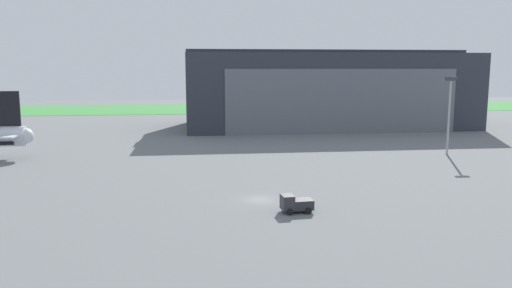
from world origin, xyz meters
name	(u,v)px	position (x,y,z in m)	size (l,w,h in m)	color
ground_plane	(260,200)	(0.00, 0.00, 0.00)	(440.00, 440.00, 0.00)	slate
grass_field_strip	(213,108)	(0.00, 157.50, 0.04)	(440.00, 56.00, 0.08)	#3E893F
maintenance_hangar	(326,90)	(31.73, 83.76, 11.14)	(84.56, 34.82, 23.20)	#2D333D
pushback_tractor	(295,204)	(3.63, -6.53, 1.12)	(4.10, 2.84, 2.27)	#2D2D33
apron_light_mast	(449,108)	(43.66, 31.29, 9.62)	(2.40, 0.50, 16.10)	#99999E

